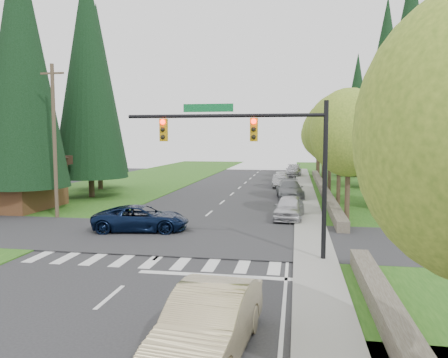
% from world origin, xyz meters
% --- Properties ---
extents(ground, '(120.00, 120.00, 0.00)m').
position_xyz_m(ground, '(0.00, 0.00, 0.00)').
color(ground, '#28282B').
rests_on(ground, ground).
extents(grass_east, '(14.00, 110.00, 0.06)m').
position_xyz_m(grass_east, '(13.00, 20.00, 0.03)').
color(grass_east, '#225015').
rests_on(grass_east, ground).
extents(grass_west, '(14.00, 110.00, 0.06)m').
position_xyz_m(grass_west, '(-13.00, 20.00, 0.03)').
color(grass_west, '#225015').
rests_on(grass_west, ground).
extents(cross_street, '(120.00, 8.00, 0.10)m').
position_xyz_m(cross_street, '(0.00, 8.00, 0.00)').
color(cross_street, '#28282B').
rests_on(cross_street, ground).
extents(sidewalk_east, '(1.80, 80.00, 0.13)m').
position_xyz_m(sidewalk_east, '(6.90, 22.00, 0.07)').
color(sidewalk_east, gray).
rests_on(sidewalk_east, ground).
extents(curb_east, '(0.20, 80.00, 0.13)m').
position_xyz_m(curb_east, '(6.05, 22.00, 0.07)').
color(curb_east, gray).
rests_on(curb_east, ground).
extents(stone_wall_south, '(0.70, 14.00, 0.70)m').
position_xyz_m(stone_wall_south, '(8.60, -3.00, 0.35)').
color(stone_wall_south, '#4C4438').
rests_on(stone_wall_south, ground).
extents(stone_wall_north, '(0.70, 40.00, 0.70)m').
position_xyz_m(stone_wall_north, '(8.60, 30.00, 0.35)').
color(stone_wall_north, '#4C4438').
rests_on(stone_wall_north, ground).
extents(traffic_signal, '(8.70, 0.37, 6.80)m').
position_xyz_m(traffic_signal, '(4.37, 4.50, 4.98)').
color(traffic_signal, black).
rests_on(traffic_signal, ground).
extents(brown_building, '(8.40, 8.40, 5.40)m').
position_xyz_m(brown_building, '(-15.00, 15.00, 3.14)').
color(brown_building, '#4C2D19').
rests_on(brown_building, ground).
extents(utility_pole, '(1.60, 0.24, 10.00)m').
position_xyz_m(utility_pole, '(-9.50, 12.00, 5.14)').
color(utility_pole, '#473828').
rests_on(utility_pole, ground).
extents(decid_tree_0, '(4.80, 4.80, 8.37)m').
position_xyz_m(decid_tree_0, '(9.20, 14.00, 5.60)').
color(decid_tree_0, '#38281C').
rests_on(decid_tree_0, ground).
extents(decid_tree_1, '(5.20, 5.20, 8.80)m').
position_xyz_m(decid_tree_1, '(9.30, 21.00, 5.80)').
color(decid_tree_1, '#38281C').
rests_on(decid_tree_1, ground).
extents(decid_tree_2, '(5.00, 5.00, 8.82)m').
position_xyz_m(decid_tree_2, '(9.10, 28.00, 5.93)').
color(decid_tree_2, '#38281C').
rests_on(decid_tree_2, ground).
extents(decid_tree_3, '(5.00, 5.00, 8.55)m').
position_xyz_m(decid_tree_3, '(9.20, 35.00, 5.66)').
color(decid_tree_3, '#38281C').
rests_on(decid_tree_3, ground).
extents(decid_tree_4, '(5.40, 5.40, 9.18)m').
position_xyz_m(decid_tree_4, '(9.30, 42.00, 6.06)').
color(decid_tree_4, '#38281C').
rests_on(decid_tree_4, ground).
extents(decid_tree_5, '(4.80, 4.80, 8.30)m').
position_xyz_m(decid_tree_5, '(9.10, 49.00, 5.53)').
color(decid_tree_5, '#38281C').
rests_on(decid_tree_5, ground).
extents(decid_tree_6, '(5.20, 5.20, 8.86)m').
position_xyz_m(decid_tree_6, '(9.20, 56.00, 5.86)').
color(decid_tree_6, '#38281C').
rests_on(decid_tree_6, ground).
extents(conifer_w_a, '(6.12, 6.12, 19.80)m').
position_xyz_m(conifer_w_a, '(-13.00, 14.00, 10.79)').
color(conifer_w_a, '#38281C').
rests_on(conifer_w_a, ground).
extents(conifer_w_b, '(5.44, 5.44, 17.80)m').
position_xyz_m(conifer_w_b, '(-16.00, 18.00, 9.79)').
color(conifer_w_b, '#38281C').
rests_on(conifer_w_b, ground).
extents(conifer_w_c, '(6.46, 6.46, 20.80)m').
position_xyz_m(conifer_w_c, '(-12.00, 22.00, 11.29)').
color(conifer_w_c, '#38281C').
rests_on(conifer_w_c, ground).
extents(conifer_w_e, '(5.78, 5.78, 18.80)m').
position_xyz_m(conifer_w_e, '(-14.00, 28.00, 10.29)').
color(conifer_w_e, '#38281C').
rests_on(conifer_w_e, ground).
extents(conifer_e_a, '(5.44, 5.44, 17.80)m').
position_xyz_m(conifer_e_a, '(14.00, 20.00, 9.79)').
color(conifer_e_a, '#38281C').
rests_on(conifer_e_a, ground).
extents(conifer_e_b, '(6.12, 6.12, 19.80)m').
position_xyz_m(conifer_e_b, '(15.00, 34.00, 10.79)').
color(conifer_e_b, '#38281C').
rests_on(conifer_e_b, ground).
extents(conifer_e_c, '(5.10, 5.10, 16.80)m').
position_xyz_m(conifer_e_c, '(14.00, 48.00, 9.29)').
color(conifer_e_c, '#38281C').
rests_on(conifer_e_c, ground).
extents(sedan_champagne, '(2.20, 5.15, 1.65)m').
position_xyz_m(sedan_champagne, '(4.01, -4.30, 0.83)').
color(sedan_champagne, tan).
rests_on(sedan_champagne, ground).
extents(suv_navy, '(5.64, 3.26, 1.48)m').
position_xyz_m(suv_navy, '(-2.59, 9.02, 0.74)').
color(suv_navy, black).
rests_on(suv_navy, ground).
extents(parked_car_a, '(2.11, 4.59, 1.53)m').
position_xyz_m(parked_car_a, '(5.60, 14.21, 0.76)').
color(parked_car_a, silver).
rests_on(parked_car_a, ground).
extents(parked_car_b, '(2.72, 5.63, 1.58)m').
position_xyz_m(parked_car_b, '(5.45, 24.46, 0.79)').
color(parked_car_b, slate).
rests_on(parked_car_b, ground).
extents(parked_car_c, '(1.41, 3.99, 1.31)m').
position_xyz_m(parked_car_c, '(4.20, 33.20, 0.66)').
color(parked_car_c, '#9E9EA2').
rests_on(parked_car_c, ground).
extents(parked_car_d, '(1.74, 4.30, 1.46)m').
position_xyz_m(parked_car_d, '(4.20, 37.80, 0.73)').
color(parked_car_d, silver).
rests_on(parked_car_d, ground).
extents(parked_car_e, '(2.33, 5.47, 1.57)m').
position_xyz_m(parked_car_e, '(5.60, 48.13, 0.79)').
color(parked_car_e, '#A9A9AE').
rests_on(parked_car_e, ground).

